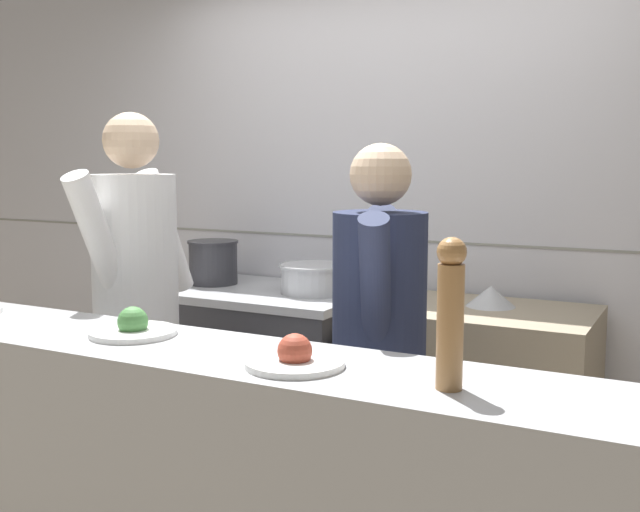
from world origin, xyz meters
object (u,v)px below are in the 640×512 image
Objects in this scene: sauce_pot at (315,278)px; pepper_mill at (450,311)px; plated_dish_dessert at (295,358)px; chef_sous at (379,349)px; stock_pot at (213,261)px; plated_dish_appetiser at (133,328)px; oven_range at (255,375)px; chef_head_cook at (136,298)px; mixing_bowl_steel at (491,296)px.

sauce_pot is 0.96× the size of pepper_mill.
chef_sous reaches higher than plated_dish_dessert.
stock_pot is 1.57m from plated_dish_appetiser.
oven_range is 4.35× the size of stock_pot.
chef_head_cook is 1.09× the size of chef_sous.
plated_dish_dessert is at bearing -53.80° from oven_range.
chef_sous is at bearing -32.35° from stock_pot.
pepper_mill is at bearing -52.03° from sauce_pot.
plated_dish_appetiser is (0.44, -1.39, 0.57)m from oven_range.
mixing_bowl_steel is at bearing 1.51° from stock_pot.
pepper_mill is at bearing -78.76° from mixing_bowl_steel.
plated_dish_appetiser reaches higher than sauce_pot.
mixing_bowl_steel reaches higher than oven_range.
plated_dish_dessert is at bearing -106.11° from chef_sous.
chef_head_cook reaches higher than stock_pot.
chef_sous is (-0.16, -0.86, -0.06)m from mixing_bowl_steel.
stock_pot is (-0.27, 0.02, 0.57)m from oven_range.
stock_pot is at bearing 175.59° from oven_range.
oven_range is at bearing -177.16° from mixing_bowl_steel.
sauce_pot is at bearing 127.97° from pepper_mill.
pepper_mill reaches higher than oven_range.
oven_range is at bearing 107.52° from plated_dish_appetiser.
plated_dish_dessert is 0.73× the size of pepper_mill.
sauce_pot is at bearing 4.37° from oven_range.
oven_range is 1.30m from mixing_bowl_steel.
chef_head_cook is at bearing -118.85° from sauce_pot.
chef_sous is at bearing 44.31° from plated_dish_appetiser.
pepper_mill is at bearing -44.31° from oven_range.
stock_pot is 0.15× the size of chef_head_cook.
sauce_pot reaches higher than oven_range.
pepper_mill is at bearing -4.25° from plated_dish_appetiser.
sauce_pot is at bearing -177.76° from mixing_bowl_steel.
plated_dish_dessert is 0.17× the size of chef_sous.
plated_dish_appetiser is at bearing -51.56° from chef_head_cook.
oven_range is 1.38m from chef_sous.
sauce_pot is 1.09m from chef_sous.
chef_sous is (1.03, -0.80, 0.44)m from oven_range.
plated_dish_dessert is (-0.13, -1.52, 0.07)m from mixing_bowl_steel.
stock_pot is 0.81m from chef_head_cook.
plated_dish_appetiser reaches higher than oven_range.
pepper_mill is at bearing -26.08° from chef_head_cook.
mixing_bowl_steel is 1.57m from pepper_mill.
plated_dish_dessert is at bearing -63.76° from sauce_pot.
mixing_bowl_steel is 1.53m from plated_dish_dessert.
plated_dish_dessert is at bearing -94.72° from mixing_bowl_steel.
plated_dish_dessert is 0.15× the size of chef_head_cook.
oven_range is at bearing -4.41° from stock_pot.
plated_dish_dessert is at bearing -47.94° from stock_pot.
mixing_bowl_steel is 0.88m from chef_sous.
stock_pot is at bearing 99.53° from chef_head_cook.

